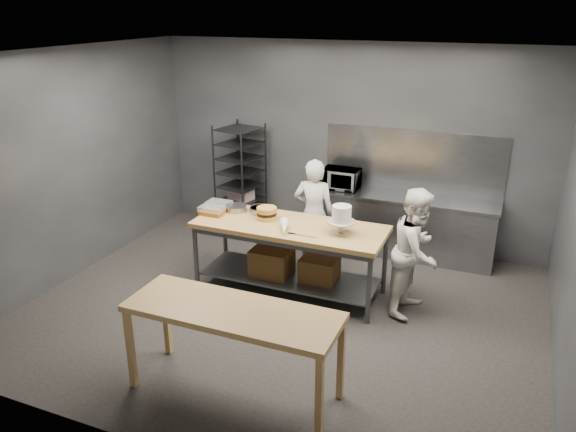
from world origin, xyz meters
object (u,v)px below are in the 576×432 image
(work_table, at_px, (290,250))
(layer_cake, at_px, (267,213))
(near_counter, at_px, (233,318))
(speed_rack, at_px, (240,180))
(frosted_cake_stand, at_px, (342,217))
(chef_right, at_px, (416,252))
(microwave, at_px, (341,179))
(chef_behind, at_px, (314,214))

(work_table, height_order, layer_cake, layer_cake)
(work_table, xyz_separation_m, near_counter, (0.28, -2.07, 0.24))
(speed_rack, relative_size, frosted_cake_stand, 4.99)
(chef_right, bearing_deg, near_counter, 159.71)
(layer_cake, bearing_deg, frosted_cake_stand, -5.34)
(work_table, bearing_deg, microwave, 86.12)
(chef_behind, relative_size, frosted_cake_stand, 4.44)
(near_counter, distance_m, frosted_cake_stand, 2.10)
(work_table, height_order, chef_behind, chef_behind)
(near_counter, xyz_separation_m, chef_behind, (-0.27, 2.89, -0.04))
(near_counter, xyz_separation_m, layer_cake, (-0.63, 2.13, 0.19))
(work_table, distance_m, chef_right, 1.56)
(microwave, distance_m, frosted_cake_stand, 1.82)
(near_counter, height_order, frosted_cake_stand, frosted_cake_stand)
(work_table, distance_m, microwave, 1.77)
(work_table, relative_size, speed_rack, 1.37)
(chef_behind, relative_size, microwave, 2.87)
(chef_behind, bearing_deg, frosted_cake_stand, 121.00)
(speed_rack, xyz_separation_m, frosted_cake_stand, (2.19, -1.65, 0.28))
(chef_right, bearing_deg, microwave, 51.92)
(chef_behind, distance_m, chef_right, 1.69)
(chef_behind, xyz_separation_m, microwave, (0.10, 0.87, 0.27))
(chef_right, distance_m, layer_cake, 1.91)
(near_counter, distance_m, chef_right, 2.53)
(speed_rack, xyz_separation_m, chef_right, (3.07, -1.50, -0.08))
(chef_behind, height_order, frosted_cake_stand, chef_behind)
(work_table, bearing_deg, frosted_cake_stand, -2.90)
(chef_right, height_order, microwave, chef_right)
(layer_cake, bearing_deg, work_table, -9.90)
(chef_right, bearing_deg, layer_cake, 101.57)
(work_table, relative_size, near_counter, 1.20)
(speed_rack, relative_size, layer_cake, 6.92)
(microwave, relative_size, layer_cake, 2.14)
(chef_right, xyz_separation_m, microwave, (-1.43, 1.58, 0.28))
(work_table, height_order, speed_rack, speed_rack)
(work_table, relative_size, chef_behind, 1.54)
(work_table, bearing_deg, near_counter, -82.36)
(chef_behind, height_order, chef_right, chef_behind)
(chef_right, height_order, layer_cake, chef_right)
(speed_rack, bearing_deg, chef_right, -26.02)
(chef_behind, height_order, microwave, chef_behind)
(speed_rack, relative_size, microwave, 3.23)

